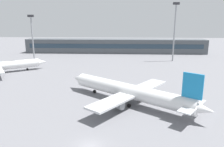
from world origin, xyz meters
name	(u,v)px	position (x,y,z in m)	size (l,w,h in m)	color
ground_plane	(107,82)	(0.00, 40.00, 0.00)	(400.00, 400.00, 0.00)	slate
terminal_building	(115,46)	(0.00, 110.33, 4.50)	(116.07, 12.13, 9.00)	#4C5156
airplane_near	(128,91)	(6.78, 20.70, 3.17)	(35.55, 28.38, 10.39)	white
floodlight_tower_west	(32,34)	(-42.76, 80.78, 13.84)	(3.20, 0.80, 23.71)	gray
floodlight_tower_east	(175,28)	(31.39, 81.57, 16.89)	(3.20, 0.80, 29.63)	gray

